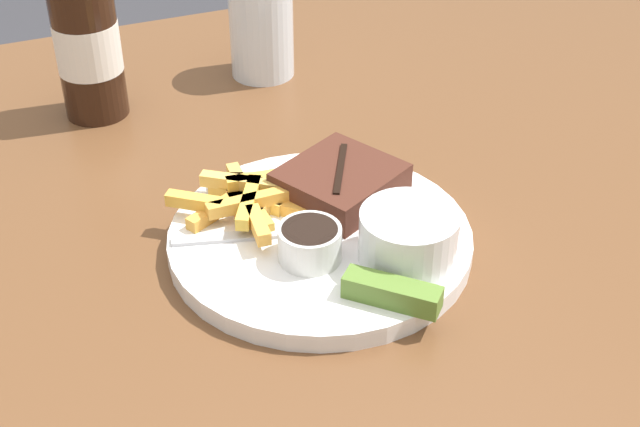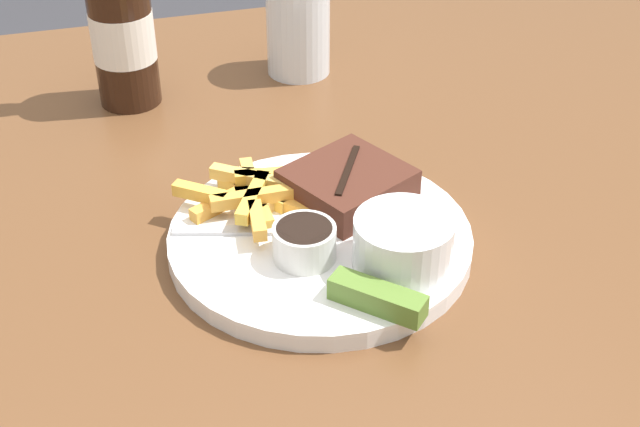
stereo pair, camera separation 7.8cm
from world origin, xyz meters
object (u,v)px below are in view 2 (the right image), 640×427
at_px(beer_bottle, 122,32).
at_px(drinking_glass, 298,27).
at_px(steak_portion, 348,184).
at_px(coleslaw_cup, 403,240).
at_px(dinner_plate, 320,240).
at_px(dipping_sauce_cup, 304,241).
at_px(fork_utensil, 241,231).
at_px(pickle_spear, 377,297).

xyz_separation_m(beer_bottle, drinking_glass, (0.21, 0.02, -0.03)).
relative_size(beer_bottle, drinking_glass, 2.06).
xyz_separation_m(steak_portion, coleslaw_cup, (0.01, -0.11, 0.01)).
xyz_separation_m(dinner_plate, coleslaw_cup, (0.05, -0.06, 0.04)).
height_order(dinner_plate, dipping_sauce_cup, dipping_sauce_cup).
xyz_separation_m(dipping_sauce_cup, beer_bottle, (-0.11, 0.36, 0.05)).
xyz_separation_m(fork_utensil, beer_bottle, (-0.07, 0.31, 0.07)).
relative_size(dipping_sauce_cup, drinking_glass, 0.47).
distance_m(dinner_plate, pickle_spear, 0.11).
relative_size(fork_utensil, drinking_glass, 1.14).
bearing_deg(fork_utensil, dipping_sauce_cup, -32.54).
height_order(steak_portion, dipping_sauce_cup, same).
relative_size(fork_utensil, beer_bottle, 0.55).
height_order(coleslaw_cup, drinking_glass, drinking_glass).
distance_m(dipping_sauce_cup, pickle_spear, 0.09).
distance_m(coleslaw_cup, pickle_spear, 0.06).
height_order(steak_portion, fork_utensil, steak_portion).
relative_size(dinner_plate, steak_portion, 2.06).
height_order(steak_portion, drinking_glass, drinking_glass).
relative_size(pickle_spear, drinking_glass, 0.62).
xyz_separation_m(coleslaw_cup, fork_utensil, (-0.12, 0.08, -0.02)).
bearing_deg(pickle_spear, fork_utensil, 123.42).
bearing_deg(pickle_spear, coleslaw_cup, 50.60).
relative_size(dipping_sauce_cup, beer_bottle, 0.23).
height_order(coleslaw_cup, fork_utensil, coleslaw_cup).
bearing_deg(steak_portion, pickle_spear, -98.40).
distance_m(coleslaw_cup, beer_bottle, 0.44).
distance_m(steak_portion, dipping_sauce_cup, 0.10).
distance_m(dipping_sauce_cup, fork_utensil, 0.07).
bearing_deg(dipping_sauce_cup, dinner_plate, 54.44).
relative_size(dinner_plate, coleslaw_cup, 3.23).
bearing_deg(beer_bottle, coleslaw_cup, -64.42).
height_order(steak_portion, beer_bottle, beer_bottle).
relative_size(dinner_plate, fork_utensil, 2.06).
bearing_deg(steak_portion, beer_bottle, 121.46).
distance_m(dinner_plate, drinking_glass, 0.36).
height_order(dinner_plate, drinking_glass, drinking_glass).
xyz_separation_m(dinner_plate, pickle_spear, (0.02, -0.11, 0.02)).
xyz_separation_m(steak_portion, dipping_sauce_cup, (-0.06, -0.08, 0.00)).
xyz_separation_m(pickle_spear, drinking_glass, (0.06, 0.46, 0.03)).
relative_size(dinner_plate, dipping_sauce_cup, 4.99).
distance_m(coleslaw_cup, dipping_sauce_cup, 0.08).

